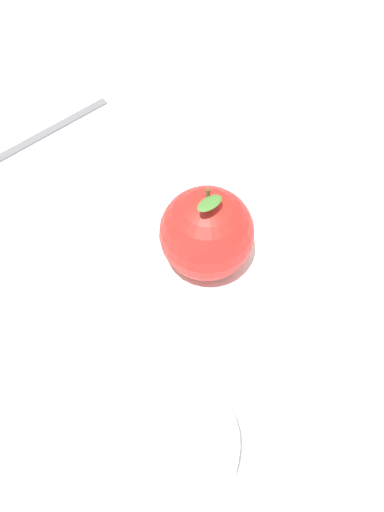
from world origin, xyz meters
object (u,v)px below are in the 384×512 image
Objects in this scene: dinner_plate at (192,263)px; knife at (99,138)px; apple at (207,233)px; side_bowl at (158,450)px.

dinner_plate is 1.47× the size of knife.
apple reaches higher than dinner_plate.
dinner_plate is 2.70× the size of apple.
knife is (-0.34, -0.03, -0.02)m from side_bowl.
knife is (-0.17, -0.08, -0.01)m from dinner_plate.
apple reaches higher than side_bowl.
apple is at bearing 27.53° from knife.
apple is 0.54× the size of knife.
apple is 0.18m from side_bowl.
side_bowl is 0.34m from knife.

